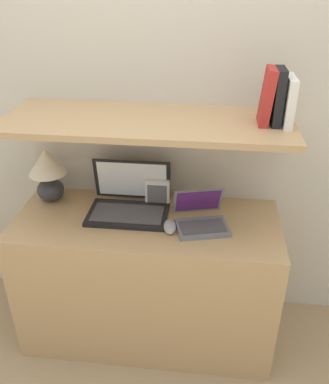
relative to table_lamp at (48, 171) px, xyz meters
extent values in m
plane|color=#9E8460|center=(0.52, -0.40, -0.90)|extent=(12.00, 12.00, 0.00)
cube|color=beige|center=(0.52, 0.20, 0.30)|extent=(6.00, 0.05, 2.40)
cube|color=tan|center=(0.52, -0.13, -0.53)|extent=(1.27, 0.53, 0.73)
cube|color=beige|center=(0.52, 0.15, -0.30)|extent=(1.27, 0.04, 1.18)
cube|color=tan|center=(0.52, -0.07, 0.30)|extent=(1.27, 0.47, 0.03)
ellipsoid|color=#2D2D33|center=(0.00, 0.00, -0.11)|extent=(0.14, 0.14, 0.12)
cylinder|color=tan|center=(0.00, 0.00, -0.03)|extent=(0.02, 0.02, 0.04)
cone|color=beige|center=(0.00, 0.00, 0.05)|extent=(0.19, 0.19, 0.13)
cube|color=black|center=(0.42, -0.11, -0.16)|extent=(0.39, 0.24, 0.02)
cube|color=#47474C|center=(0.42, -0.12, -0.14)|extent=(0.34, 0.17, 0.00)
cube|color=black|center=(0.42, 0.03, -0.04)|extent=(0.38, 0.04, 0.22)
cube|color=white|center=(0.42, 0.02, -0.04)|extent=(0.35, 0.03, 0.19)
cube|color=slate|center=(0.79, -0.18, -0.16)|extent=(0.27, 0.21, 0.02)
cube|color=#47474C|center=(0.79, -0.19, -0.14)|extent=(0.23, 0.16, 0.00)
cube|color=slate|center=(0.76, -0.08, -0.08)|extent=(0.24, 0.12, 0.14)
cube|color=#4C1E60|center=(0.76, -0.08, -0.07)|extent=(0.22, 0.10, 0.13)
ellipsoid|color=#99999E|center=(0.64, -0.20, -0.15)|extent=(0.07, 0.12, 0.04)
cube|color=white|center=(0.55, 0.04, -0.10)|extent=(0.12, 0.08, 0.14)
cube|color=#59595B|center=(0.55, 0.00, -0.10)|extent=(0.10, 0.00, 0.10)
cube|color=silver|center=(1.11, -0.07, 0.41)|extent=(0.03, 0.17, 0.20)
cube|color=black|center=(1.06, -0.07, 0.43)|extent=(0.04, 0.13, 0.23)
cube|color=#A82823|center=(1.02, -0.07, 0.43)|extent=(0.05, 0.13, 0.23)
camera|label=1|loc=(0.80, -1.74, 0.89)|focal=38.00mm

